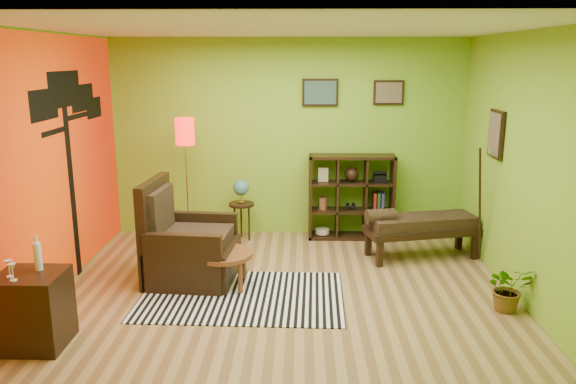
{
  "coord_description": "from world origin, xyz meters",
  "views": [
    {
      "loc": [
        0.17,
        -5.7,
        2.52
      ],
      "look_at": [
        0.04,
        0.44,
        1.05
      ],
      "focal_mm": 35.0,
      "sensor_mm": 36.0,
      "label": 1
    }
  ],
  "objects_px": {
    "bench": "(419,225)",
    "floor_lamp": "(185,143)",
    "globe_table": "(241,195)",
    "potted_plant": "(508,293)",
    "coffee_table": "(223,257)",
    "cube_shelf": "(352,197)",
    "armchair": "(187,250)",
    "side_cabinet": "(32,309)"
  },
  "relations": [
    {
      "from": "floor_lamp",
      "to": "cube_shelf",
      "type": "distance_m",
      "value": 2.44
    },
    {
      "from": "bench",
      "to": "floor_lamp",
      "type": "bearing_deg",
      "value": 172.38
    },
    {
      "from": "floor_lamp",
      "to": "globe_table",
      "type": "relative_size",
      "value": 2.02
    },
    {
      "from": "armchair",
      "to": "side_cabinet",
      "type": "distance_m",
      "value": 1.91
    },
    {
      "from": "side_cabinet",
      "to": "bench",
      "type": "distance_m",
      "value": 4.57
    },
    {
      "from": "cube_shelf",
      "to": "floor_lamp",
      "type": "bearing_deg",
      "value": -169.85
    },
    {
      "from": "armchair",
      "to": "globe_table",
      "type": "bearing_deg",
      "value": 71.51
    },
    {
      "from": "side_cabinet",
      "to": "floor_lamp",
      "type": "relative_size",
      "value": 0.57
    },
    {
      "from": "floor_lamp",
      "to": "bench",
      "type": "relative_size",
      "value": 1.14
    },
    {
      "from": "floor_lamp",
      "to": "potted_plant",
      "type": "bearing_deg",
      "value": -28.29
    },
    {
      "from": "globe_table",
      "to": "floor_lamp",
      "type": "bearing_deg",
      "value": -158.64
    },
    {
      "from": "coffee_table",
      "to": "side_cabinet",
      "type": "bearing_deg",
      "value": -138.06
    },
    {
      "from": "globe_table",
      "to": "cube_shelf",
      "type": "height_order",
      "value": "cube_shelf"
    },
    {
      "from": "armchair",
      "to": "globe_table",
      "type": "distance_m",
      "value": 1.57
    },
    {
      "from": "potted_plant",
      "to": "side_cabinet",
      "type": "bearing_deg",
      "value": -169.78
    },
    {
      "from": "coffee_table",
      "to": "side_cabinet",
      "type": "distance_m",
      "value": 2.04
    },
    {
      "from": "coffee_table",
      "to": "armchair",
      "type": "xyz_separation_m",
      "value": [
        -0.46,
        0.22,
        0.01
      ]
    },
    {
      "from": "cube_shelf",
      "to": "potted_plant",
      "type": "bearing_deg",
      "value": -59.64
    },
    {
      "from": "coffee_table",
      "to": "globe_table",
      "type": "relative_size",
      "value": 0.76
    },
    {
      "from": "coffee_table",
      "to": "globe_table",
      "type": "distance_m",
      "value": 1.71
    },
    {
      "from": "floor_lamp",
      "to": "potted_plant",
      "type": "xyz_separation_m",
      "value": [
        3.65,
        -1.96,
        -1.23
      ]
    },
    {
      "from": "armchair",
      "to": "bench",
      "type": "distance_m",
      "value": 2.95
    },
    {
      "from": "armchair",
      "to": "floor_lamp",
      "type": "distance_m",
      "value": 1.61
    },
    {
      "from": "coffee_table",
      "to": "bench",
      "type": "bearing_deg",
      "value": 22.75
    },
    {
      "from": "side_cabinet",
      "to": "coffee_table",
      "type": "bearing_deg",
      "value": 41.94
    },
    {
      "from": "side_cabinet",
      "to": "bench",
      "type": "bearing_deg",
      "value": 31.21
    },
    {
      "from": "armchair",
      "to": "potted_plant",
      "type": "bearing_deg",
      "value": -12.67
    },
    {
      "from": "cube_shelf",
      "to": "potted_plant",
      "type": "xyz_separation_m",
      "value": [
        1.39,
        -2.37,
        -0.41
      ]
    },
    {
      "from": "bench",
      "to": "potted_plant",
      "type": "bearing_deg",
      "value": -69.02
    },
    {
      "from": "coffee_table",
      "to": "potted_plant",
      "type": "relative_size",
      "value": 1.36
    },
    {
      "from": "armchair",
      "to": "potted_plant",
      "type": "relative_size",
      "value": 2.42
    },
    {
      "from": "globe_table",
      "to": "cube_shelf",
      "type": "bearing_deg",
      "value": 4.82
    },
    {
      "from": "bench",
      "to": "armchair",
      "type": "bearing_deg",
      "value": -164.62
    },
    {
      "from": "floor_lamp",
      "to": "cube_shelf",
      "type": "relative_size",
      "value": 1.46
    },
    {
      "from": "coffee_table",
      "to": "cube_shelf",
      "type": "bearing_deg",
      "value": 48.67
    },
    {
      "from": "coffee_table",
      "to": "floor_lamp",
      "type": "distance_m",
      "value": 1.89
    },
    {
      "from": "side_cabinet",
      "to": "globe_table",
      "type": "xyz_separation_m",
      "value": [
        1.55,
        3.05,
        0.31
      ]
    },
    {
      "from": "armchair",
      "to": "globe_table",
      "type": "height_order",
      "value": "armchair"
    },
    {
      "from": "bench",
      "to": "cube_shelf",
      "type": "bearing_deg",
      "value": 134.21
    },
    {
      "from": "cube_shelf",
      "to": "side_cabinet",
      "type": "bearing_deg",
      "value": -134.42
    },
    {
      "from": "side_cabinet",
      "to": "potted_plant",
      "type": "xyz_separation_m",
      "value": [
        4.5,
        0.81,
        -0.16
      ]
    },
    {
      "from": "floor_lamp",
      "to": "globe_table",
      "type": "bearing_deg",
      "value": 21.36
    }
  ]
}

